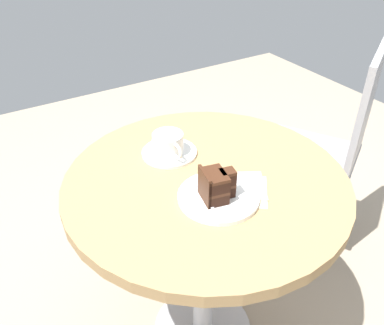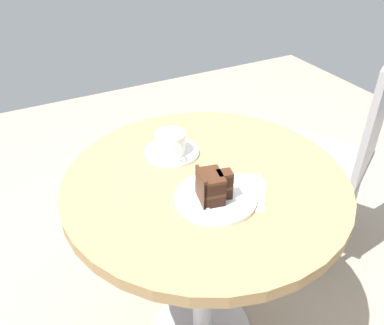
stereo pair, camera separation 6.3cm
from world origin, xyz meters
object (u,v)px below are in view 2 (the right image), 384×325
at_px(cake_slice, 212,186).
at_px(napkin, 239,190).
at_px(saucer, 172,152).
at_px(teaspoon, 156,144).
at_px(fork, 197,191).
at_px(cafe_chair, 344,146).
at_px(cake_plate, 216,198).
at_px(coffee_cup, 171,142).

height_order(cake_slice, napkin, cake_slice).
xyz_separation_m(saucer, napkin, (0.25, 0.08, -0.00)).
height_order(teaspoon, cake_slice, cake_slice).
bearing_deg(fork, cafe_chair, -68.83).
bearing_deg(cake_plate, cafe_chair, 107.68).
distance_m(cake_plate, napkin, 0.07).
height_order(cake_slice, cafe_chair, cafe_chair).
bearing_deg(fork, saucer, -1.18).
relative_size(saucer, napkin, 0.84).
relative_size(saucer, fork, 1.23).
bearing_deg(coffee_cup, napkin, 19.22).
xyz_separation_m(cake_plate, fork, (-0.04, -0.04, 0.01)).
distance_m(saucer, napkin, 0.26).
bearing_deg(coffee_cup, fork, -6.80).
bearing_deg(fork, napkin, -100.74).
relative_size(napkin, cafe_chair, 0.22).
xyz_separation_m(cake_slice, napkin, (-0.01, 0.09, -0.05)).
bearing_deg(fork, cake_plate, -129.04).
relative_size(coffee_cup, cafe_chair, 0.14).
xyz_separation_m(saucer, fork, (0.21, -0.03, 0.01)).
bearing_deg(cake_plate, saucer, -178.71).
bearing_deg(cake_slice, cake_plate, 110.03).
distance_m(teaspoon, napkin, 0.32).
distance_m(coffee_cup, napkin, 0.26).
bearing_deg(coffee_cup, saucer, 136.80).
distance_m(teaspoon, cake_plate, 0.30).
distance_m(saucer, coffee_cup, 0.04).
relative_size(cake_plate, cafe_chair, 0.23).
bearing_deg(coffee_cup, cafe_chair, 88.98).
relative_size(saucer, cake_slice, 1.78).
xyz_separation_m(teaspoon, napkin, (0.30, 0.11, -0.01)).
distance_m(coffee_cup, cake_plate, 0.25).
xyz_separation_m(coffee_cup, fork, (0.21, -0.02, -0.03)).
relative_size(teaspoon, fork, 0.66).
xyz_separation_m(fork, cafe_chair, (-0.19, 0.76, -0.19)).
xyz_separation_m(cake_plate, cafe_chair, (-0.23, 0.72, -0.18)).
bearing_deg(saucer, fork, -8.00).
height_order(teaspoon, napkin, teaspoon).
bearing_deg(teaspoon, cake_slice, -137.26).
relative_size(teaspoon, napkin, 0.45).
xyz_separation_m(cake_slice, cafe_chair, (-0.24, 0.74, -0.23)).
height_order(fork, cafe_chair, cafe_chair).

